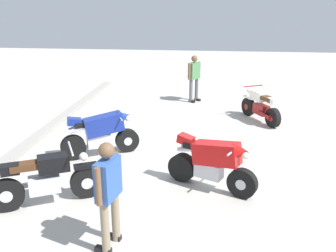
{
  "coord_description": "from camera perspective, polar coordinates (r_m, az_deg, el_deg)",
  "views": [
    {
      "loc": [
        -9.18,
        -0.14,
        3.65
      ],
      "look_at": [
        -0.71,
        0.86,
        0.75
      ],
      "focal_mm": 39.11,
      "sensor_mm": 36.0,
      "label": 1
    }
  ],
  "objects": [
    {
      "name": "ground_plane",
      "position": [
        9.88,
        5.43,
        -2.98
      ],
      "size": [
        40.0,
        40.0,
        0.0
      ],
      "primitive_type": "plane",
      "color": "#B7B2A8"
    },
    {
      "name": "curb_edge",
      "position": [
        10.93,
        -19.43,
        -1.41
      ],
      "size": [
        14.0,
        0.3,
        0.15
      ],
      "primitive_type": "cube",
      "color": "#9C978F",
      "rests_on": "ground"
    },
    {
      "name": "motorcycle_cream_vintage",
      "position": [
        12.04,
        14.22,
        2.98
      ],
      "size": [
        1.8,
        1.07,
        1.07
      ],
      "rotation": [
        0.0,
        0.0,
        0.49
      ],
      "color": "black",
      "rests_on": "ground"
    },
    {
      "name": "motorcycle_blue_sportbike",
      "position": [
        9.16,
        -10.45,
        -1.03
      ],
      "size": [
        1.09,
        1.82,
        1.14
      ],
      "rotation": [
        0.0,
        0.0,
        5.19
      ],
      "color": "black",
      "rests_on": "ground"
    },
    {
      "name": "motorcycle_red_sportbike",
      "position": [
        7.45,
        6.87,
        -5.57
      ],
      "size": [
        1.06,
        1.84,
        1.14
      ],
      "rotation": [
        0.0,
        0.0,
        4.26
      ],
      "color": "black",
      "rests_on": "ground"
    },
    {
      "name": "motorcycle_black_cruiser",
      "position": [
        7.25,
        -18.47,
        -7.85
      ],
      "size": [
        1.07,
        1.91,
        1.09
      ],
      "rotation": [
        0.0,
        0.0,
        5.19
      ],
      "color": "black",
      "rests_on": "ground"
    },
    {
      "name": "person_in_green_shirt",
      "position": [
        13.99,
        4.09,
        7.91
      ],
      "size": [
        0.6,
        0.52,
        1.76
      ],
      "rotation": [
        0.0,
        0.0,
        4.1
      ],
      "color": "#59595B",
      "rests_on": "ground"
    },
    {
      "name": "person_in_blue_shirt",
      "position": [
        5.59,
        -9.26,
        -9.67
      ],
      "size": [
        0.67,
        0.39,
        1.75
      ],
      "rotation": [
        0.0,
        0.0,
        1.37
      ],
      "color": "gray",
      "rests_on": "ground"
    }
  ]
}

